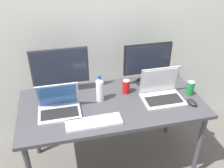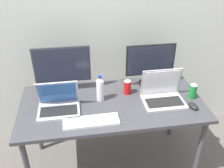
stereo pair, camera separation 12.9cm
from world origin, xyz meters
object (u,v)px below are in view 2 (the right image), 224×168
at_px(work_desk, 112,108).
at_px(keyboard_main, 91,121).
at_px(mouse_by_keyboard, 193,106).
at_px(monitor_left, 62,68).
at_px(soda_can_by_laptop, 127,87).
at_px(laptop_secondary, 163,94).
at_px(mouse_by_laptop, 114,118).
at_px(soda_can_near_keyboard, 193,91).
at_px(water_bottle, 100,89).
at_px(monitor_center, 150,63).
at_px(laptop_silver, 58,104).

height_order(work_desk, keyboard_main, keyboard_main).
xyz_separation_m(work_desk, keyboard_main, (-0.20, -0.24, 0.08)).
xyz_separation_m(work_desk, mouse_by_keyboard, (0.64, -0.18, 0.08)).
xyz_separation_m(monitor_left, soda_can_by_laptop, (0.55, -0.13, -0.16)).
xyz_separation_m(laptop_secondary, mouse_by_laptop, (-0.45, -0.20, -0.05)).
bearing_deg(laptop_secondary, monitor_left, 160.83).
distance_m(keyboard_main, mouse_by_laptop, 0.18).
relative_size(laptop_secondary, soda_can_by_laptop, 2.73).
xyz_separation_m(soda_can_near_keyboard, soda_can_by_laptop, (-0.54, 0.15, 0.00)).
distance_m(laptop_secondary, water_bottle, 0.53).
bearing_deg(mouse_by_laptop, water_bottle, 119.58).
bearing_deg(mouse_by_laptop, work_desk, 100.81).
bearing_deg(water_bottle, keyboard_main, -109.55).
bearing_deg(keyboard_main, monitor_center, 38.29).
bearing_deg(monitor_left, mouse_by_keyboard, -22.37).
xyz_separation_m(keyboard_main, soda_can_by_laptop, (0.35, 0.35, 0.05)).
xyz_separation_m(work_desk, monitor_left, (-0.39, 0.25, 0.29)).
bearing_deg(soda_can_near_keyboard, monitor_center, 138.63).
bearing_deg(soda_can_near_keyboard, laptop_silver, 179.93).
relative_size(laptop_secondary, keyboard_main, 0.81).
xyz_separation_m(work_desk, laptop_silver, (-0.44, -0.03, 0.12)).
distance_m(laptop_silver, soda_can_by_laptop, 0.61).
bearing_deg(mouse_by_laptop, soda_can_by_laptop, 79.01).
xyz_separation_m(water_bottle, soda_can_near_keyboard, (0.79, -0.09, -0.05)).
xyz_separation_m(laptop_secondary, water_bottle, (-0.52, 0.09, 0.05)).
xyz_separation_m(monitor_center, laptop_secondary, (0.04, -0.28, -0.16)).
relative_size(mouse_by_laptop, water_bottle, 0.43).
xyz_separation_m(monitor_left, monitor_center, (0.78, -0.01, -0.01)).
bearing_deg(soda_can_near_keyboard, keyboard_main, -167.21).
bearing_deg(laptop_silver, keyboard_main, -39.95).
distance_m(laptop_silver, soda_can_near_keyboard, 1.14).
bearing_deg(laptop_silver, soda_can_by_laptop, 14.17).
xyz_separation_m(monitor_center, laptop_silver, (-0.83, -0.27, -0.16)).
relative_size(monitor_center, keyboard_main, 1.06).
xyz_separation_m(keyboard_main, mouse_by_keyboard, (0.84, 0.06, 0.01)).
xyz_separation_m(laptop_silver, keyboard_main, (0.24, -0.20, -0.05)).
distance_m(mouse_by_laptop, water_bottle, 0.31).
bearing_deg(keyboard_main, mouse_by_keyboard, 3.06).
bearing_deg(laptop_secondary, work_desk, 174.97).
relative_size(laptop_secondary, soda_can_near_keyboard, 2.73).
xyz_separation_m(laptop_silver, mouse_by_laptop, (0.42, -0.20, -0.04)).
bearing_deg(monitor_center, mouse_by_laptop, -130.70).
distance_m(monitor_center, soda_can_near_keyboard, 0.44).
height_order(monitor_center, soda_can_near_keyboard, monitor_center).
relative_size(laptop_silver, mouse_by_keyboard, 3.07).
height_order(keyboard_main, mouse_by_keyboard, mouse_by_keyboard).
distance_m(work_desk, mouse_by_laptop, 0.25).
bearing_deg(laptop_silver, work_desk, 4.36).
bearing_deg(laptop_silver, mouse_by_laptop, -25.52).
height_order(mouse_by_laptop, soda_can_near_keyboard, soda_can_near_keyboard).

